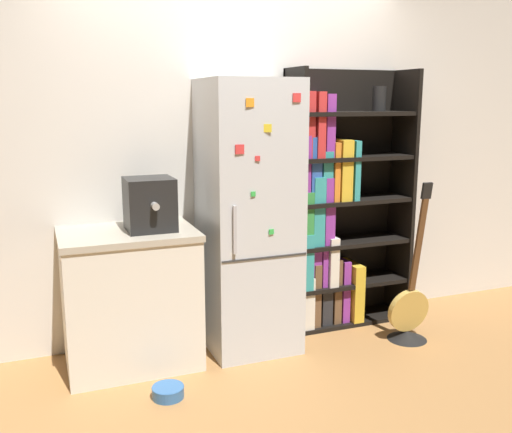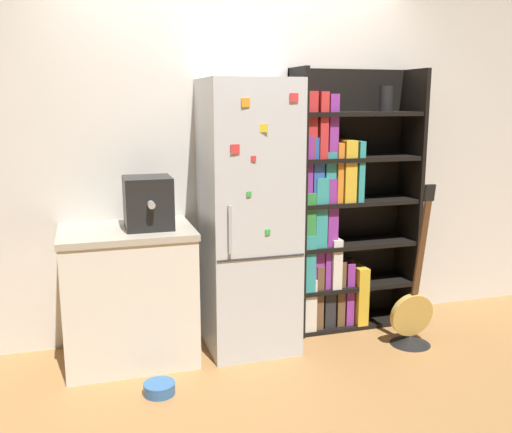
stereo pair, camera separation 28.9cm
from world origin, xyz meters
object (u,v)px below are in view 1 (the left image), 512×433
Objects in this scene: espresso_machine at (150,204)px; bookshelf at (332,214)px; refrigerator at (248,217)px; guitar at (409,317)px; pet_bowl at (168,391)px.

bookshelf is at bearing 7.24° from espresso_machine.
espresso_machine is (-1.39, -0.18, 0.19)m from bookshelf.
bookshelf is 1.41m from espresso_machine.
refrigerator is at bearing -167.91° from bookshelf.
refrigerator reaches higher than guitar.
refrigerator is at bearing 37.18° from pet_bowl.
pet_bowl is at bearing -142.82° from refrigerator.
espresso_machine is at bearing -178.16° from refrigerator.
pet_bowl is (-1.42, -0.68, -0.81)m from bookshelf.
refrigerator is 1.58× the size of guitar.
guitar is (0.36, -0.50, -0.68)m from bookshelf.
espresso_machine is 1.98m from guitar.
refrigerator reaches higher than pet_bowl.
guitar reaches higher than pet_bowl.
bookshelf is 1.65× the size of guitar.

